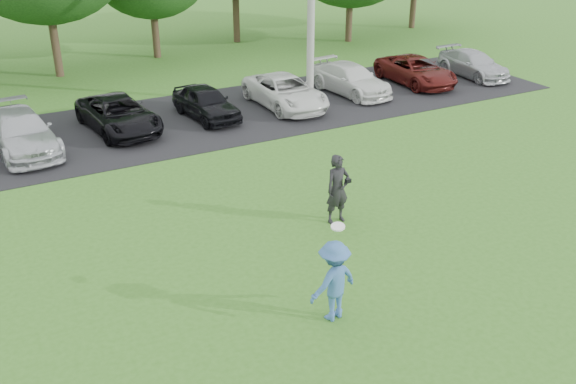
% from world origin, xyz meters
% --- Properties ---
extents(ground, '(100.00, 100.00, 0.00)m').
position_xyz_m(ground, '(0.00, 0.00, 0.00)').
color(ground, '#33661D').
rests_on(ground, ground).
extents(parking_lot, '(32.00, 6.50, 0.03)m').
position_xyz_m(parking_lot, '(0.00, 13.00, 0.01)').
color(parking_lot, black).
rests_on(parking_lot, ground).
extents(frisbee_player, '(1.19, 0.82, 2.00)m').
position_xyz_m(frisbee_player, '(-0.66, 0.41, 0.84)').
color(frisbee_player, '#366099').
rests_on(frisbee_player, ground).
extents(camera_bystander, '(0.67, 0.46, 1.80)m').
position_xyz_m(camera_bystander, '(1.57, 3.81, 0.90)').
color(camera_bystander, black).
rests_on(camera_bystander, ground).
extents(parked_cars, '(30.25, 4.86, 1.26)m').
position_xyz_m(parked_cars, '(0.60, 12.91, 0.61)').
color(parked_cars, '#4C1410').
rests_on(parked_cars, parking_lot).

